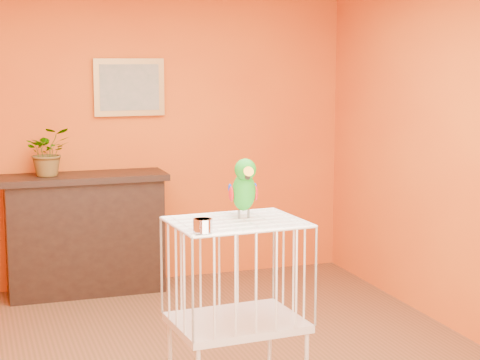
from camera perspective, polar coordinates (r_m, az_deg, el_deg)
name	(u,v)px	position (r m, az deg, el deg)	size (l,w,h in m)	color
room_shell	(198,127)	(4.96, -2.97, 3.80)	(4.50, 4.50, 4.50)	#D85A14
console_cabinet	(85,234)	(6.99, -10.97, -3.78)	(1.39, 0.50, 1.03)	black
potted_plant	(48,157)	(6.88, -13.50, 1.64)	(0.37, 0.41, 0.32)	#26722D
framed_picture	(129,87)	(7.11, -7.88, 6.55)	(0.62, 0.04, 0.50)	#A6793B
birdcage	(237,313)	(4.61, -0.24, -9.42)	(0.75, 0.60, 1.10)	silver
feed_cup	(203,226)	(4.16, -2.67, -3.26)	(0.10, 0.10, 0.07)	silver
parrot	(244,187)	(4.52, 0.28, -0.54)	(0.17, 0.31, 0.35)	#59544C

